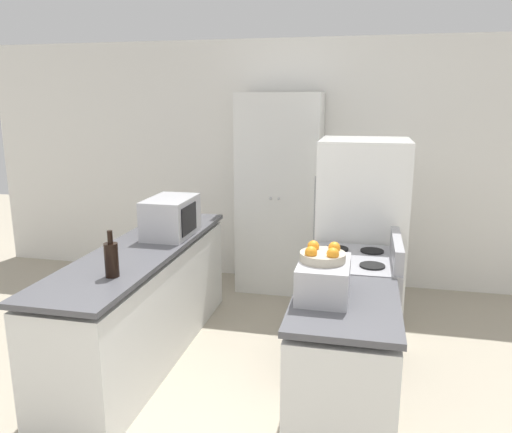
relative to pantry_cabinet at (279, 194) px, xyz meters
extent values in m
cube|color=white|center=(0.01, 0.31, 0.27)|extent=(7.00, 0.06, 2.60)
cube|color=silver|center=(-0.77, -1.67, -0.62)|extent=(0.58, 2.31, 0.82)
cube|color=#4C4C51|center=(-0.77, -1.67, -0.16)|extent=(0.60, 2.36, 0.04)
cube|color=silver|center=(0.79, -2.41, -0.62)|extent=(0.58, 0.87, 0.82)
cube|color=#4C4C51|center=(0.79, -2.41, -0.16)|extent=(0.60, 0.88, 0.04)
cube|color=silver|center=(0.00, 0.00, 0.00)|extent=(0.84, 0.53, 2.05)
sphere|color=#B2B2B7|center=(-0.04, -0.28, 0.00)|extent=(0.03, 0.03, 0.03)
sphere|color=#B2B2B7|center=(0.04, -0.28, 0.00)|extent=(0.03, 0.03, 0.03)
cube|color=#9E9EA3|center=(0.81, -1.59, -0.58)|extent=(0.64, 0.71, 0.89)
cube|color=black|center=(0.49, -1.59, -0.69)|extent=(0.02, 0.63, 0.49)
cube|color=#9E9EA3|center=(1.10, -1.59, -0.06)|extent=(0.06, 0.68, 0.16)
cylinder|color=black|center=(0.69, -1.77, -0.13)|extent=(0.17, 0.17, 0.01)
cylinder|color=black|center=(0.69, -1.42, -0.13)|extent=(0.17, 0.17, 0.01)
cylinder|color=black|center=(0.94, -1.77, -0.13)|extent=(0.17, 0.17, 0.01)
cylinder|color=black|center=(0.94, -1.42, -0.13)|extent=(0.17, 0.17, 0.01)
cube|color=white|center=(0.86, -0.84, -0.19)|extent=(0.72, 0.72, 1.67)
cylinder|color=gray|center=(0.48, -1.04, -0.11)|extent=(0.02, 0.02, 0.92)
cube|color=#B2B2B7|center=(-0.67, -1.32, 0.02)|extent=(0.34, 0.52, 0.32)
cube|color=black|center=(-0.50, -1.36, 0.02)|extent=(0.01, 0.32, 0.23)
cylinder|color=black|center=(-0.66, -2.32, -0.03)|extent=(0.09, 0.09, 0.22)
cylinder|color=black|center=(-0.66, -2.32, 0.12)|extent=(0.03, 0.03, 0.08)
cube|color=#B2B2B7|center=(0.67, -2.35, -0.04)|extent=(0.28, 0.42, 0.21)
cube|color=black|center=(0.52, -2.35, -0.04)|extent=(0.01, 0.29, 0.12)
cylinder|color=#B2A893|center=(0.66, -2.34, 0.09)|extent=(0.26, 0.26, 0.05)
sphere|color=orange|center=(0.72, -2.28, 0.13)|extent=(0.07, 0.07, 0.07)
sphere|color=orange|center=(0.60, -2.28, 0.13)|extent=(0.07, 0.07, 0.07)
sphere|color=orange|center=(0.60, -2.40, 0.13)|extent=(0.07, 0.07, 0.07)
sphere|color=orange|center=(0.72, -2.40, 0.13)|extent=(0.07, 0.07, 0.07)
camera|label=1|loc=(0.87, -5.04, 0.95)|focal=35.00mm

